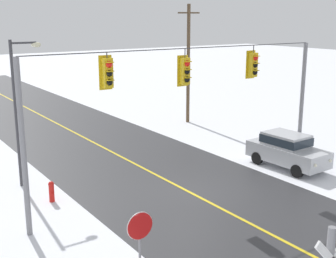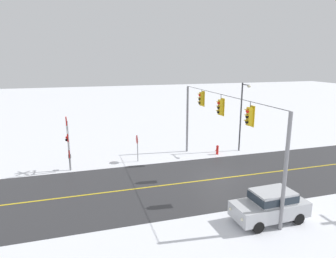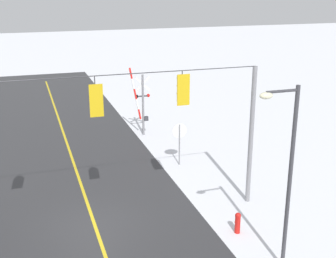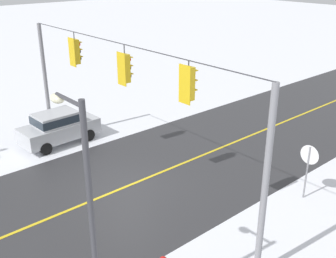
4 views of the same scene
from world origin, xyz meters
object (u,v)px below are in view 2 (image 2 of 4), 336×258
Objects in this scene: parked_car_silver at (271,205)px; streetlamp_near at (242,111)px; railroad_crossing at (68,143)px; fire_hydrant at (217,149)px; stop_sign at (137,142)px.

parked_car_silver is 13.03m from streetlamp_near.
parked_car_silver is (11.01, 10.60, -1.31)m from railroad_crossing.
parked_car_silver is 0.65× the size of streetlamp_near.
parked_car_silver is 4.83× the size of fire_hydrant.
stop_sign is 2.67× the size of fire_hydrant.
stop_sign is 5.59m from railroad_crossing.
parked_car_silver is 11.68m from fire_hydrant.
railroad_crossing is 15.62m from streetlamp_near.
railroad_crossing reaches higher than stop_sign.
stop_sign is 10.22m from streetlamp_near.
streetlamp_near is at bearing 96.26° from fire_hydrant.
streetlamp_near is (-0.69, 15.52, 1.66)m from railroad_crossing.
parked_car_silver is at bearing -11.80° from fire_hydrant.
stop_sign is 12.68m from parked_car_silver.
fire_hydrant is at bearing 91.81° from railroad_crossing.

